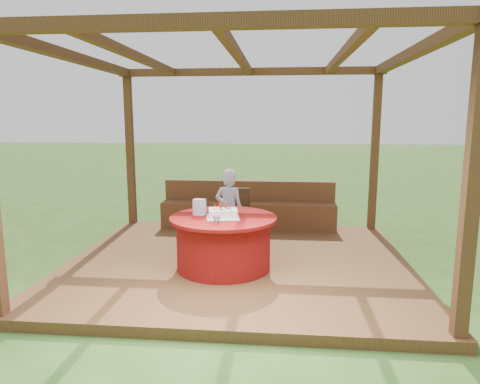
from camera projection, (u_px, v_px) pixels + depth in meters
The scene contains 10 objects.
ground at pixel (238, 267), 5.81m from camera, with size 60.00×60.00×0.00m, color #2C521B.
deck at pixel (238, 263), 5.80m from camera, with size 4.50×4.00×0.12m, color brown.
pergola at pixel (238, 86), 5.41m from camera, with size 4.50×4.00×2.72m.
bench at pixel (248, 213), 7.43m from camera, with size 3.00×0.42×0.80m.
table at pixel (224, 242), 5.40m from camera, with size 1.34×1.34×0.67m.
chair at pixel (236, 214), 6.52m from camera, with size 0.40×0.40×0.83m.
elderly_woman at pixel (229, 207), 6.28m from camera, with size 0.44×0.31×1.16m.
birthday_cake at pixel (223, 213), 5.29m from camera, with size 0.46×0.46×0.18m.
gift_bag at pixel (199, 207), 5.41m from camera, with size 0.14×0.09×0.20m, color #DF90C2.
drinking_glass at pixel (217, 220), 5.00m from camera, with size 0.09×0.09×0.08m, color white.
Camera 1 is at (0.56, -5.53, 1.99)m, focal length 32.00 mm.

